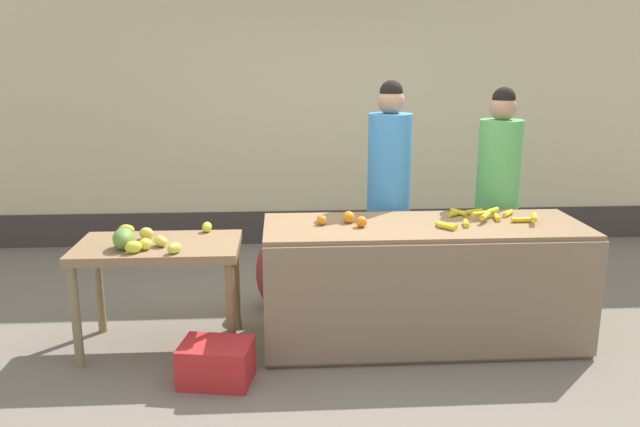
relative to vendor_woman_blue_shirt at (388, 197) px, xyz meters
The scene contains 11 objects.
ground_plane 1.17m from the vendor_woman_blue_shirt, 117.44° to the right, with size 24.00×24.00×0.00m, color #756B5B.
market_wall_back 2.17m from the vendor_woman_blue_shirt, 99.32° to the left, with size 9.35×0.23×3.44m.
fruit_stall_counter 0.83m from the vendor_woman_blue_shirt, 77.22° to the right, with size 2.24×0.80×0.87m.
side_table_wooden 1.83m from the vendor_woman_blue_shirt, 159.53° to the right, with size 1.11×0.65×0.76m.
banana_bunch_pile 0.81m from the vendor_woman_blue_shirt, 44.33° to the right, with size 0.75×0.54×0.07m.
orange_pile 0.74m from the vendor_woman_blue_shirt, 122.86° to the right, with size 0.34×0.20×0.08m.
mango_papaya_pile 1.94m from the vendor_woman_blue_shirt, 158.75° to the right, with size 0.67×0.63×0.14m.
vendor_woman_blue_shirt is the anchor object (origin of this frame).
vendor_woman_green_shirt 0.88m from the vendor_woman_blue_shirt, ahead, with size 0.34×0.34×1.78m.
produce_crate 1.90m from the vendor_woman_blue_shirt, 137.36° to the right, with size 0.44×0.32×0.26m, color red.
produce_sack 1.09m from the vendor_woman_blue_shirt, behind, with size 0.36×0.30×0.60m, color maroon.
Camera 1 is at (-0.52, -4.17, 1.98)m, focal length 35.13 mm.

